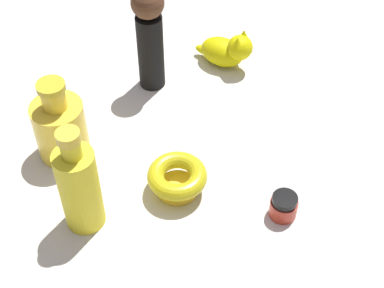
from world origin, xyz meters
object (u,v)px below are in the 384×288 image
bowl (177,178)px  cat_figurine (227,50)px  person_figure_adult (150,35)px  bottle_tall (79,186)px  bottle_short (60,127)px  nail_polish_jar (284,206)px

bowl → cat_figurine: bearing=-147.1°
cat_figurine → person_figure_adult: bearing=-19.8°
bottle_tall → cat_figurine: bearing=-162.6°
bottle_short → person_figure_adult: 0.25m
nail_polish_jar → bottle_short: bearing=-61.4°
cat_figurine → bottle_short: bearing=-1.8°
bottle_short → bottle_tall: bearing=69.5°
cat_figurine → person_figure_adult: (0.16, -0.06, 0.08)m
person_figure_adult → bottle_tall: (0.30, 0.20, -0.04)m
nail_polish_jar → bottle_short: size_ratio=0.28×
nail_polish_jar → bowl: bearing=-57.3°
bottle_short → bottle_tall: size_ratio=0.78×
bottle_short → bottle_tall: 0.17m
bowl → person_figure_adult: size_ratio=0.46×
bowl → cat_figurine: 0.36m
cat_figurine → bottle_tall: bottle_tall is taller
person_figure_adult → bottle_tall: person_figure_adult is taller
bottle_short → cat_figurine: bearing=178.2°
bottle_short → bottle_tall: (0.06, 0.16, 0.02)m
bowl → person_figure_adult: 0.31m
cat_figurine → bottle_tall: 0.49m
cat_figurine → nail_polish_jar: cat_figurine is taller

